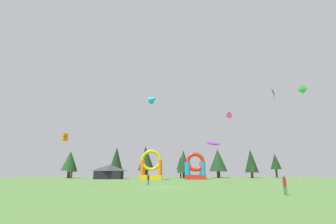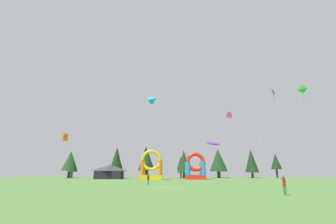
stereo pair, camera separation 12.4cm
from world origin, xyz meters
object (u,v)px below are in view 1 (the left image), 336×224
object	(u,v)px
inflatable_red_slide	(151,168)
kite_black_diamond	(274,93)
kite_pink_delta	(227,115)
kite_cyan_delta	(153,99)
kite_purple_parafoil	(213,143)
kite_orange_box	(65,137)
inflatable_orange_dome	(195,169)
person_far_side	(148,179)
festival_tent	(109,172)
person_near_camera	(285,184)
kite_green_diamond	(302,91)

from	to	relation	value
inflatable_red_slide	kite_black_diamond	bearing A→B (deg)	-44.16
kite_pink_delta	kite_cyan_delta	xyz separation A→B (m)	(-17.79, 10.15, 7.10)
kite_purple_parafoil	kite_black_diamond	bearing A→B (deg)	-18.18
kite_orange_box	kite_purple_parafoil	bearing A→B (deg)	22.54
kite_pink_delta	inflatable_orange_dome	distance (m)	19.65
kite_pink_delta	kite_orange_box	size ratio (longest dim) A/B	2.01
person_far_side	festival_tent	world-z (taller)	festival_tent
kite_purple_parafoil	kite_pink_delta	bearing A→B (deg)	58.99
person_near_camera	kite_green_diamond	bearing A→B (deg)	-91.33
person_near_camera	inflatable_orange_dome	size ratio (longest dim) A/B	0.25
kite_green_diamond	person_near_camera	distance (m)	14.40
kite_cyan_delta	person_far_side	bearing A→B (deg)	-87.19
kite_orange_box	kite_green_diamond	bearing A→B (deg)	-7.61
person_near_camera	festival_tent	distance (m)	53.79
kite_purple_parafoil	kite_orange_box	distance (m)	25.61
kite_orange_box	inflatable_orange_dome	distance (m)	39.67
kite_green_diamond	kite_orange_box	world-z (taller)	kite_green_diamond
kite_orange_box	person_far_side	bearing A→B (deg)	25.72
kite_cyan_delta	person_near_camera	bearing A→B (deg)	-67.18
inflatable_orange_dome	kite_cyan_delta	bearing A→B (deg)	-160.25
kite_pink_delta	kite_orange_box	bearing A→B (deg)	-147.63
kite_pink_delta	person_near_camera	world-z (taller)	kite_pink_delta
kite_black_diamond	kite_orange_box	size ratio (longest dim) A/B	2.19
kite_purple_parafoil	kite_green_diamond	world-z (taller)	kite_green_diamond
kite_green_diamond	kite_orange_box	size ratio (longest dim) A/B	1.74
kite_pink_delta	person_far_side	distance (m)	24.82
kite_cyan_delta	festival_tent	size ratio (longest dim) A/B	3.04
inflatable_red_slide	kite_orange_box	bearing A→B (deg)	-109.62
kite_orange_box	festival_tent	distance (m)	35.55
inflatable_orange_dome	kite_pink_delta	bearing A→B (deg)	-66.21
kite_black_diamond	inflatable_red_slide	distance (m)	35.90
inflatable_red_slide	inflatable_orange_dome	distance (m)	12.21
kite_cyan_delta	kite_orange_box	distance (m)	33.64
kite_purple_parafoil	person_far_side	distance (m)	13.83
kite_purple_parafoil	festival_tent	distance (m)	36.46
kite_black_diamond	inflatable_red_slide	world-z (taller)	kite_black_diamond
kite_purple_parafoil	person_far_side	world-z (taller)	kite_purple_parafoil
person_far_side	festival_tent	size ratio (longest dim) A/B	0.23
person_far_side	inflatable_red_slide	size ratio (longest dim) A/B	0.23
person_far_side	kite_cyan_delta	bearing A→B (deg)	-87.54
kite_cyan_delta	inflatable_red_slide	distance (m)	18.87
kite_purple_parafoil	kite_green_diamond	size ratio (longest dim) A/B	0.59
kite_black_diamond	kite_purple_parafoil	size ratio (longest dim) A/B	2.13
kite_orange_box	kite_cyan_delta	bearing A→B (deg)	68.99
kite_black_diamond	inflatable_orange_dome	world-z (taller)	kite_black_diamond
kite_green_diamond	inflatable_orange_dome	bearing A→B (deg)	106.62
kite_purple_parafoil	person_near_camera	xyz separation A→B (m)	(3.40, -19.92, -6.19)
person_near_camera	person_far_side	world-z (taller)	person_near_camera
kite_cyan_delta	inflatable_orange_dome	distance (m)	22.62
kite_cyan_delta	kite_orange_box	xyz separation A→B (m)	(-10.88, -28.32, -14.54)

